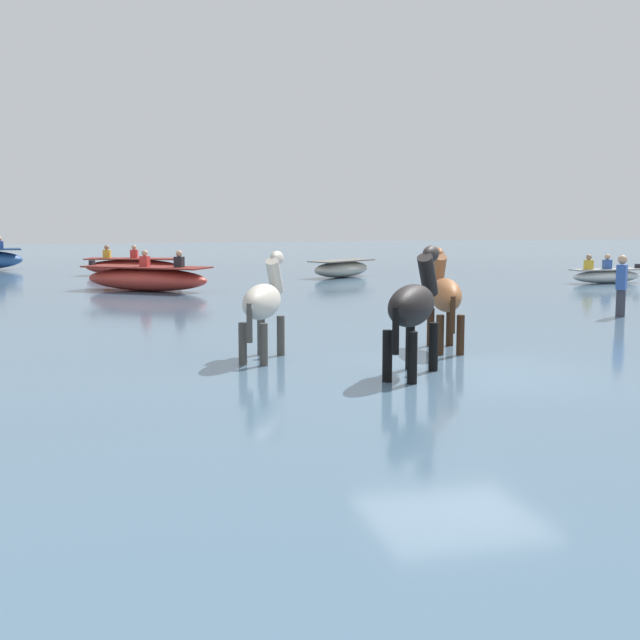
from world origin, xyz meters
name	(u,v)px	position (x,y,z in m)	size (l,w,h in m)	color
ground_plane	(454,390)	(0.00, 0.00, 0.00)	(120.00, 120.00, 0.00)	#84755B
water_surface	(298,307)	(0.00, 10.00, 0.14)	(90.00, 90.00, 0.28)	slate
horse_lead_black	(413,308)	(-0.72, -0.20, 1.22)	(1.43, 1.70, 2.06)	black
horse_trailing_pinto	(263,304)	(-2.49, 1.61, 1.14)	(1.10, 1.71, 1.93)	beige
horse_flank_chestnut	(445,297)	(0.58, 1.80, 1.15)	(0.76, 1.80, 1.95)	brown
boat_far_inshore	(606,275)	(10.99, 13.11, 0.53)	(2.56, 0.94, 0.94)	silver
boat_mid_channel	(342,269)	(3.36, 17.71, 0.58)	(2.82, 2.39, 0.60)	#B2AD9E
boat_near_port	(133,267)	(-3.77, 20.41, 0.60)	(3.68, 2.11, 1.10)	#BC382D
boat_distant_west	(147,278)	(-3.62, 13.96, 0.65)	(3.92, 3.30, 1.20)	#BC382D
person_spectator_far	(621,290)	(6.08, 5.03, 0.87)	(0.36, 0.37, 1.63)	#383842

